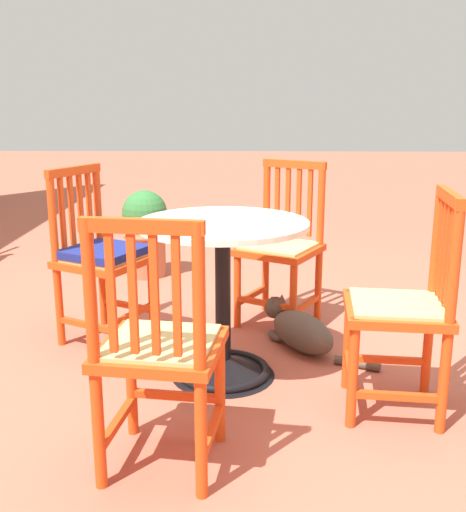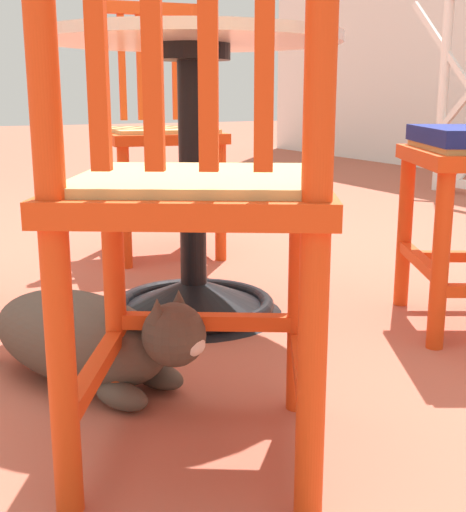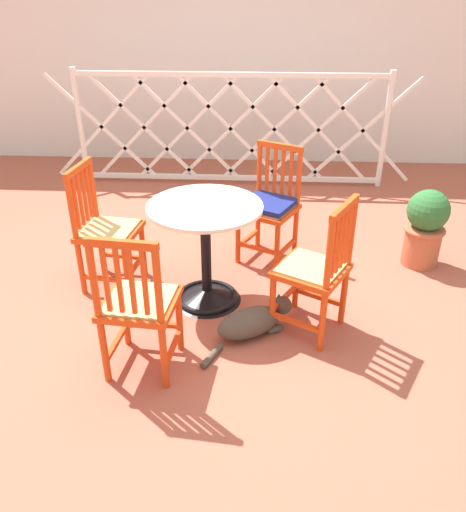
# 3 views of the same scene
# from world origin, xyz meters

# --- Properties ---
(ground_plane) EXTENTS (24.00, 24.00, 0.00)m
(ground_plane) POSITION_xyz_m (0.00, 0.00, 0.00)
(ground_plane) COLOR #AD5642
(cafe_table) EXTENTS (0.76, 0.76, 0.73)m
(cafe_table) POSITION_xyz_m (-0.04, 0.15, 0.28)
(cafe_table) COLOR black
(cafe_table) RESTS_ON ground_plane
(orange_chair_tucked_in) EXTENTS (0.54, 0.54, 0.91)m
(orange_chair_tucked_in) POSITION_xyz_m (0.66, -0.15, 0.43)
(orange_chair_tucked_in) COLOR #D64214
(orange_chair_tucked_in) RESTS_ON ground_plane
(orange_chair_facing_out) EXTENTS (0.45, 0.45, 0.91)m
(orange_chair_facing_out) POSITION_xyz_m (-0.78, 0.34, 0.43)
(orange_chair_facing_out) COLOR #D64214
(orange_chair_facing_out) RESTS_ON ground_plane
(tabby_cat) EXTENTS (0.56, 0.55, 0.23)m
(tabby_cat) POSITION_xyz_m (0.30, -0.22, 0.10)
(tabby_cat) COLOR #4C4238
(tabby_cat) RESTS_ON ground_plane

